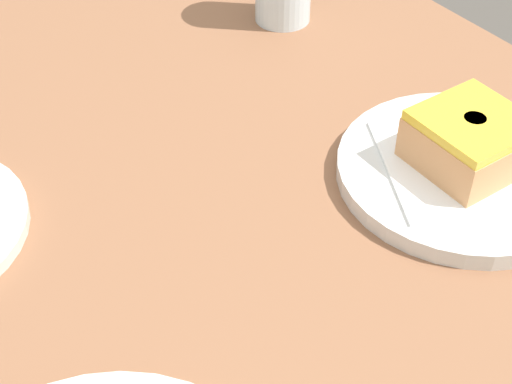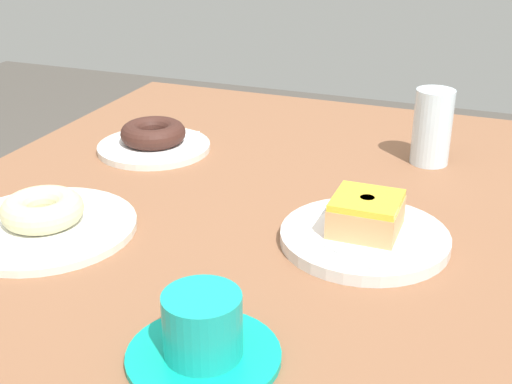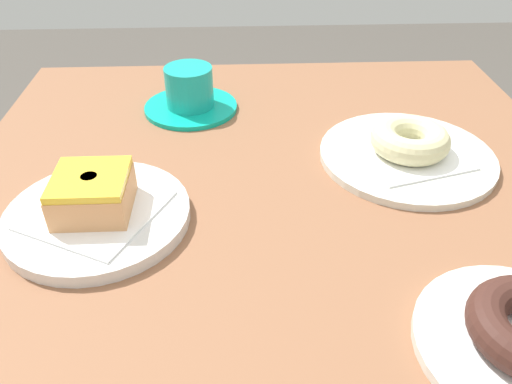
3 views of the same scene
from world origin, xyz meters
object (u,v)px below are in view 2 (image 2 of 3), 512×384
object	(u,v)px
plate_glazed_square	(364,238)
water_glass	(432,127)
donut_chocolate_ring	(153,133)
plate_sugar_ring	(45,228)
plate_chocolate_ring	(154,147)
donut_glazed_square	(366,214)
coffee_cup	(203,333)
donut_sugar_ring	(42,210)

from	to	relation	value
plate_glazed_square	water_glass	world-z (taller)	water_glass
donut_chocolate_ring	plate_glazed_square	xyz separation A→B (m)	(-0.20, -0.41, -0.02)
plate_sugar_ring	plate_chocolate_ring	distance (m)	0.32
plate_sugar_ring	donut_glazed_square	xyz separation A→B (m)	(0.12, -0.40, 0.04)
donut_chocolate_ring	coffee_cup	bearing A→B (deg)	-146.50
donut_glazed_square	coffee_cup	world-z (taller)	coffee_cup
plate_chocolate_ring	plate_glazed_square	size ratio (longest dim) A/B	0.90
donut_sugar_ring	plate_chocolate_ring	bearing A→B (deg)	2.25
water_glass	donut_sugar_ring	bearing A→B (deg)	134.60
plate_chocolate_ring	donut_chocolate_ring	bearing A→B (deg)	0.00
plate_chocolate_ring	water_glass	world-z (taller)	water_glass
donut_sugar_ring	donut_chocolate_ring	world-z (taller)	donut_sugar_ring
plate_glazed_square	plate_sugar_ring	bearing A→B (deg)	106.53
donut_glazed_square	coffee_cup	xyz separation A→B (m)	(-0.29, 0.09, -0.01)
donut_sugar_ring	plate_glazed_square	bearing A→B (deg)	-73.47
donut_sugar_ring	donut_chocolate_ring	xyz separation A→B (m)	(0.32, 0.01, -0.00)
donut_chocolate_ring	plate_glazed_square	world-z (taller)	donut_chocolate_ring
donut_chocolate_ring	water_glass	bearing A→B (deg)	-76.03
plate_sugar_ring	water_glass	distance (m)	0.61
plate_chocolate_ring	water_glass	bearing A→B (deg)	-76.03
plate_chocolate_ring	donut_chocolate_ring	distance (m)	0.03
plate_chocolate_ring	donut_chocolate_ring	xyz separation A→B (m)	(0.00, 0.00, 0.03)
donut_glazed_square	donut_sugar_ring	bearing A→B (deg)	106.53
donut_sugar_ring	plate_chocolate_ring	distance (m)	0.32
plate_glazed_square	coffee_cup	world-z (taller)	coffee_cup
donut_glazed_square	coffee_cup	distance (m)	0.30
plate_sugar_ring	plate_glazed_square	distance (m)	0.42
plate_sugar_ring	plate_chocolate_ring	world-z (taller)	same
water_glass	plate_glazed_square	bearing A→B (deg)	173.43
donut_sugar_ring	plate_chocolate_ring	size ratio (longest dim) A/B	0.56
plate_glazed_square	water_glass	size ratio (longest dim) A/B	1.75
plate_sugar_ring	donut_sugar_ring	xyz separation A→B (m)	(0.00, 0.00, 0.03)
donut_chocolate_ring	water_glass	xyz separation A→B (m)	(0.11, -0.45, 0.03)
plate_sugar_ring	plate_glazed_square	xyz separation A→B (m)	(0.12, -0.40, 0.00)
plate_sugar_ring	plate_chocolate_ring	size ratio (longest dim) A/B	1.25
plate_chocolate_ring	donut_glazed_square	distance (m)	0.46
plate_sugar_ring	donut_sugar_ring	distance (m)	0.03
plate_sugar_ring	donut_sugar_ring	world-z (taller)	donut_sugar_ring
plate_sugar_ring	donut_chocolate_ring	distance (m)	0.32
plate_glazed_square	coffee_cup	distance (m)	0.30
water_glass	coffee_cup	bearing A→B (deg)	167.97
plate_glazed_square	donut_glazed_square	world-z (taller)	donut_glazed_square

